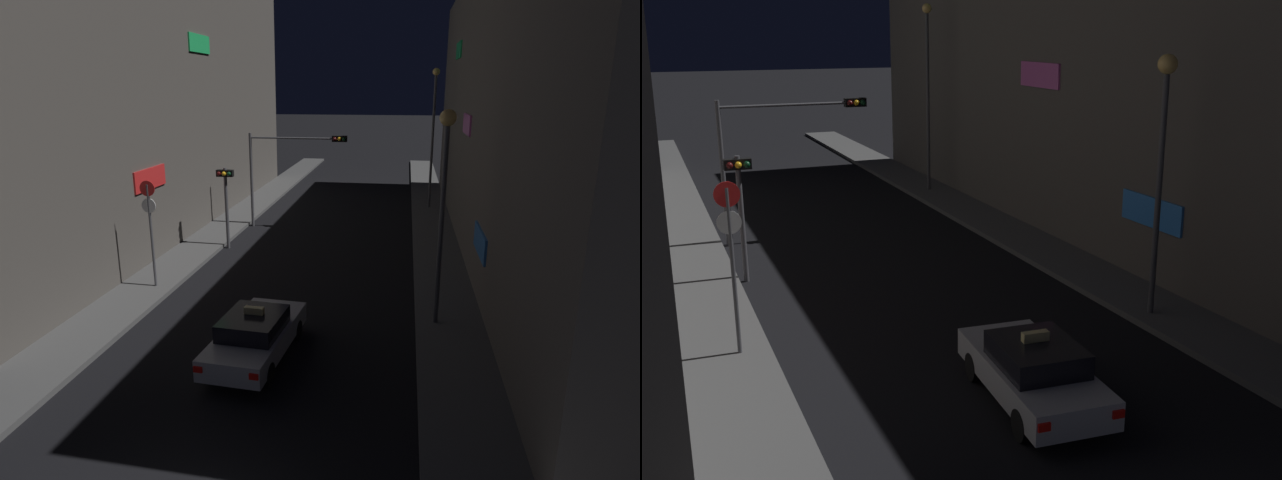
% 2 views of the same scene
% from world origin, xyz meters
% --- Properties ---
extents(sidewalk_left, '(2.21, 53.24, 0.18)m').
position_xyz_m(sidewalk_left, '(-5.70, 24.62, 0.09)').
color(sidewalk_left, '#4C4C4C').
rests_on(sidewalk_left, ground_plane).
extents(sidewalk_right, '(2.21, 53.24, 0.18)m').
position_xyz_m(sidewalk_right, '(5.70, 24.62, 0.09)').
color(sidewalk_right, '#4C4C4C').
rests_on(sidewalk_right, ground_plane).
extents(building_facade_left, '(10.51, 33.45, 21.25)m').
position_xyz_m(building_facade_left, '(-12.02, 22.12, 10.62)').
color(building_facade_left, '#514C47').
rests_on(building_facade_left, ground_plane).
extents(building_facade_right, '(11.54, 34.90, 12.97)m').
position_xyz_m(building_facade_right, '(12.54, 19.77, 6.48)').
color(building_facade_right, '#514C47').
rests_on(building_facade_right, ground_plane).
extents(taxi, '(2.15, 4.58, 1.62)m').
position_xyz_m(taxi, '(-0.01, 7.60, 0.74)').
color(taxi, '#B7B7BC').
rests_on(taxi, ground_plane).
extents(traffic_light_overhead, '(5.38, 0.42, 5.22)m').
position_xyz_m(traffic_light_overhead, '(-2.23, 22.53, 3.84)').
color(traffic_light_overhead, '#47474C').
rests_on(traffic_light_overhead, ground_plane).
extents(traffic_light_left_kerb, '(0.80, 0.42, 3.94)m').
position_xyz_m(traffic_light_left_kerb, '(-4.35, 18.13, 2.81)').
color(traffic_light_left_kerb, '#47474C').
rests_on(traffic_light_left_kerb, ground_plane).
extents(sign_pole_left, '(0.59, 0.10, 4.12)m').
position_xyz_m(sign_pole_left, '(-5.32, 12.27, 2.67)').
color(sign_pole_left, '#47474C').
rests_on(sign_pole_left, sidewalk_left).
extents(street_lamp_near_block, '(0.50, 0.50, 6.81)m').
position_xyz_m(street_lamp_near_block, '(5.23, 10.57, 4.83)').
color(street_lamp_near_block, '#47474C').
rests_on(street_lamp_near_block, sidewalk_right).
extents(street_lamp_far_block, '(0.44, 0.44, 8.54)m').
position_xyz_m(street_lamp_far_block, '(5.66, 28.36, 5.46)').
color(street_lamp_far_block, '#47474C').
rests_on(street_lamp_far_block, sidewalk_right).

